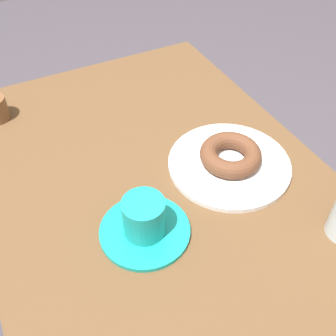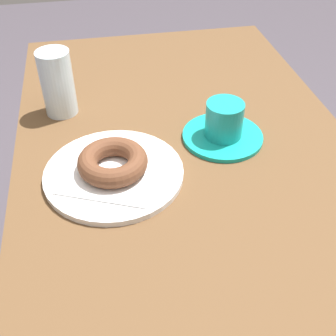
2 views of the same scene
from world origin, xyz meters
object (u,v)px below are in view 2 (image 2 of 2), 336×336
plate_chocolate_ring (114,173)px  donut_chocolate_ring (113,162)px  coffee_cup (224,125)px  water_glass (57,83)px

plate_chocolate_ring → donut_chocolate_ring: bearing=0.0°
donut_chocolate_ring → coffee_cup: 0.22m
donut_chocolate_ring → water_glass: water_glass is taller
donut_chocolate_ring → coffee_cup: coffee_cup is taller
donut_chocolate_ring → coffee_cup: (-0.07, 0.21, -0.00)m
plate_chocolate_ring → water_glass: water_glass is taller
coffee_cup → plate_chocolate_ring: bearing=-71.9°
donut_chocolate_ring → water_glass: (-0.22, -0.09, 0.04)m
plate_chocolate_ring → donut_chocolate_ring: donut_chocolate_ring is taller
plate_chocolate_ring → coffee_cup: (-0.07, 0.21, 0.02)m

